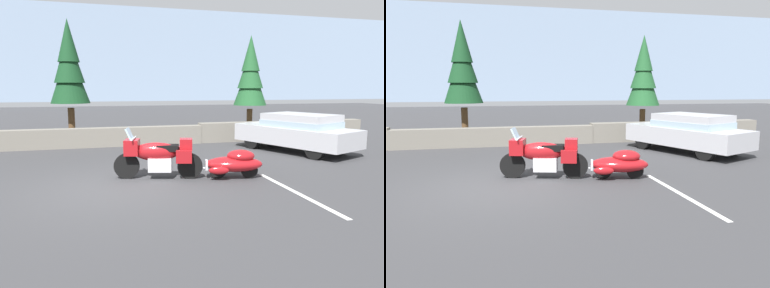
% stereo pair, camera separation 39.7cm
% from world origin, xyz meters
% --- Properties ---
extents(ground_plane, '(80.00, 80.00, 0.00)m').
position_xyz_m(ground_plane, '(0.00, 0.00, 0.00)').
color(ground_plane, '#38383A').
extents(stone_guard_wall, '(24.00, 0.60, 0.85)m').
position_xyz_m(stone_guard_wall, '(0.53, 6.42, 0.41)').
color(stone_guard_wall, slate).
rests_on(stone_guard_wall, ground).
extents(distant_ridgeline, '(240.00, 80.00, 16.00)m').
position_xyz_m(distant_ridgeline, '(0.00, 96.40, 8.00)').
color(distant_ridgeline, '#7F93AD').
rests_on(distant_ridgeline, ground).
extents(touring_motorcycle, '(2.27, 1.09, 1.33)m').
position_xyz_m(touring_motorcycle, '(1.17, 0.64, 0.62)').
color(touring_motorcycle, black).
rests_on(touring_motorcycle, ground).
extents(car_shaped_trailer, '(2.22, 1.07, 0.76)m').
position_xyz_m(car_shaped_trailer, '(3.09, 0.13, 0.41)').
color(car_shaped_trailer, black).
rests_on(car_shaped_trailer, ground).
extents(sedan_at_right_edge, '(3.41, 4.85, 1.41)m').
position_xyz_m(sedan_at_right_edge, '(6.82, 3.30, 0.77)').
color(sedan_at_right_edge, black).
rests_on(sedan_at_right_edge, ground).
extents(pine_tree_tall, '(1.63, 1.63, 5.19)m').
position_xyz_m(pine_tree_tall, '(-1.31, 7.88, 3.25)').
color(pine_tree_tall, brown).
rests_on(pine_tree_tall, ground).
extents(pine_tree_secondary, '(1.54, 1.54, 4.73)m').
position_xyz_m(pine_tree_secondary, '(6.71, 7.30, 2.96)').
color(pine_tree_secondary, brown).
rests_on(pine_tree_secondary, ground).
extents(parking_stripe_marker, '(0.12, 3.60, 0.01)m').
position_xyz_m(parking_stripe_marker, '(3.96, -1.50, 0.00)').
color(parking_stripe_marker, silver).
rests_on(parking_stripe_marker, ground).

